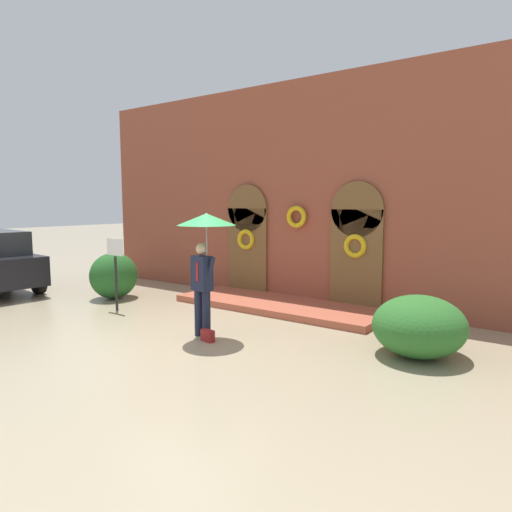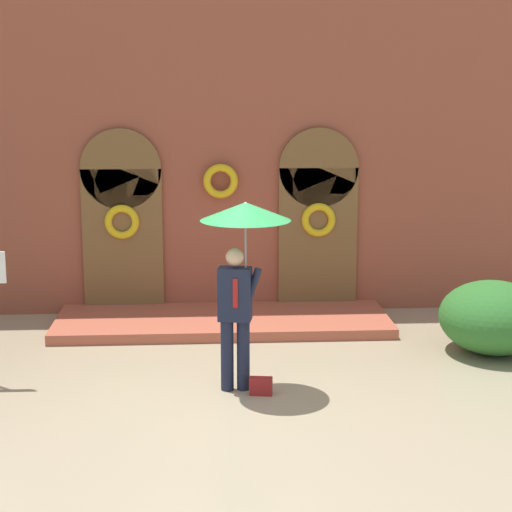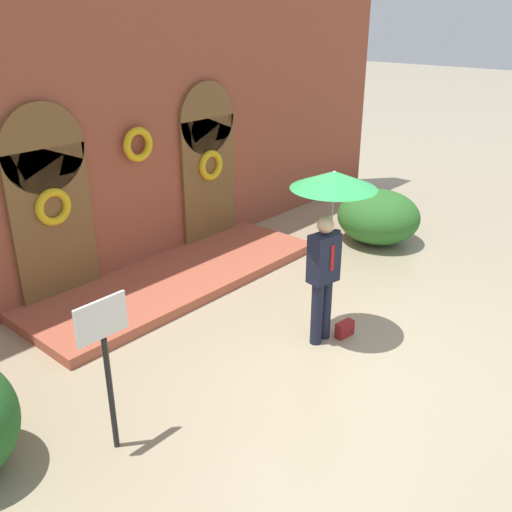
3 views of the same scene
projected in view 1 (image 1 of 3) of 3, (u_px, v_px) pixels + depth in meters
ground_plane at (191, 338)px, 8.66m from camera, size 80.00×80.00×0.00m
building_facade at (303, 198)px, 11.68m from camera, size 14.00×2.30×5.60m
person_with_umbrella at (205, 237)px, 8.50m from camera, size 1.10×1.10×2.36m
handbag at (208, 336)px, 8.43m from camera, size 0.29×0.16×0.22m
sign_post at (115, 262)px, 10.76m from camera, size 0.56×0.06×1.72m
shrub_left at (114, 276)px, 12.19m from camera, size 1.16×1.29×1.23m
shrub_right at (419, 326)px, 7.60m from camera, size 1.53×1.60×1.02m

